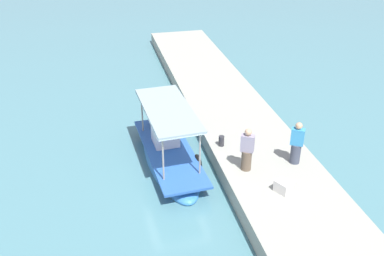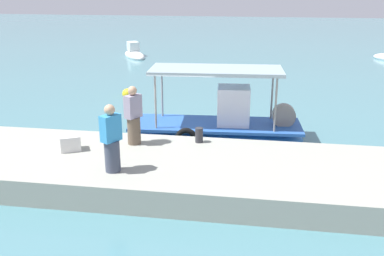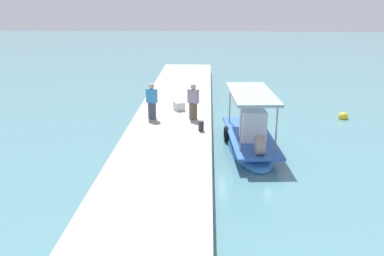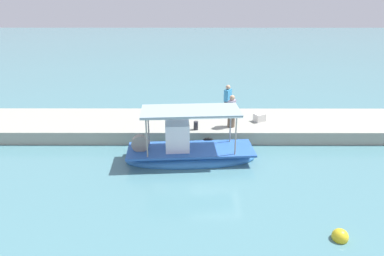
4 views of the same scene
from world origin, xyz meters
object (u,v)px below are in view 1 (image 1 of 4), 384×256
(mooring_bollard, at_px, (221,141))
(fisherman_by_crate, at_px, (297,145))
(cargo_crate, at_px, (283,187))
(main_fishing_boat, at_px, (169,152))
(fisherman_near_bollard, at_px, (247,151))

(mooring_bollard, bearing_deg, fisherman_by_crate, -127.42)
(mooring_bollard, distance_m, cargo_crate, 3.82)
(main_fishing_boat, height_order, cargo_crate, main_fishing_boat)
(main_fishing_boat, xyz_separation_m, cargo_crate, (-3.97, -3.46, 0.48))
(fisherman_near_bollard, xyz_separation_m, mooring_bollard, (1.92, 0.43, -0.58))
(fisherman_by_crate, bearing_deg, mooring_bollard, 52.58)
(fisherman_by_crate, xyz_separation_m, mooring_bollard, (1.90, 2.48, -0.58))
(mooring_bollard, bearing_deg, fisherman_near_bollard, -167.41)
(fisherman_near_bollard, relative_size, mooring_bollard, 3.91)
(fisherman_by_crate, relative_size, mooring_bollard, 3.92)
(cargo_crate, bearing_deg, fisherman_by_crate, -35.79)
(fisherman_by_crate, distance_m, mooring_bollard, 3.18)
(fisherman_by_crate, bearing_deg, fisherman_near_bollard, 90.59)
(cargo_crate, bearing_deg, fisherman_near_bollard, 25.94)
(main_fishing_boat, xyz_separation_m, fisherman_by_crate, (-2.27, -4.69, 1.07))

